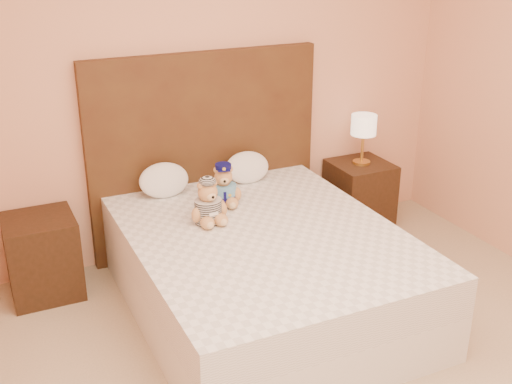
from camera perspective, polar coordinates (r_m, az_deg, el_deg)
room_walls at (r=2.97m, az=7.27°, el=12.80°), size 4.04×4.52×2.72m
bed at (r=4.11m, az=0.73°, el=-7.02°), size 1.60×2.00×0.55m
headboard at (r=4.77m, az=-4.53°, el=3.43°), size 1.75×0.08×1.50m
nightstand_left at (r=4.51m, az=-18.43°, el=-5.45°), size 0.45×0.45×0.55m
nightstand_right at (r=5.31m, az=9.16°, el=-0.26°), size 0.45×0.45×0.55m
lamp at (r=5.12m, az=9.55°, el=5.68°), size 0.20×0.20×0.40m
teddy_police at (r=4.33m, az=-2.90°, el=0.66°), size 0.31×0.30×0.29m
teddy_prisoner at (r=4.06m, az=-4.29°, el=-0.85°), size 0.27×0.26×0.29m
pillow_left at (r=4.52m, az=-8.19°, el=1.18°), size 0.36×0.23×0.25m
pillow_right at (r=4.73m, az=-0.79°, el=2.33°), size 0.34×0.22×0.24m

